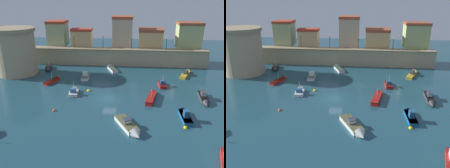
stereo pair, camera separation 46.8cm
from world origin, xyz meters
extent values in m
plane|color=#1E4756|center=(0.00, 0.00, 0.00)|extent=(130.37, 130.37, 0.00)
cube|color=tan|center=(0.00, 23.21, 2.17)|extent=(47.79, 2.95, 4.34)
cube|color=gray|center=(0.00, 23.21, 4.46)|extent=(47.79, 3.25, 0.24)
cube|color=#AAB481|center=(-17.83, 27.42, 7.51)|extent=(5.10, 5.47, 6.34)
cube|color=#AE3E2A|center=(-17.83, 27.42, 11.02)|extent=(5.31, 5.69, 0.70)
cube|color=tan|center=(-10.56, 26.32, 6.51)|extent=(5.68, 3.27, 4.34)
cube|color=#B63927|center=(-10.56, 26.32, 9.02)|extent=(5.91, 3.40, 0.70)
cube|color=#D3B18E|center=(0.98, 27.27, 8.20)|extent=(5.44, 5.18, 7.73)
cube|color=#AF4A2E|center=(0.98, 27.27, 12.42)|extent=(5.66, 5.39, 0.70)
cube|color=tan|center=(8.85, 27.61, 6.53)|extent=(6.46, 5.86, 4.38)
cube|color=#9A492D|center=(8.85, 27.61, 9.07)|extent=(6.72, 6.10, 0.70)
cube|color=#ACBA75|center=(19.31, 27.44, 7.48)|extent=(6.40, 5.51, 6.28)
cube|color=#974B31|center=(19.31, 27.44, 10.97)|extent=(6.66, 5.73, 0.70)
cylinder|color=tan|center=(-23.92, 13.26, 5.16)|extent=(9.26, 9.26, 10.33)
cylinder|color=gray|center=(-23.92, 13.26, 10.73)|extent=(10.00, 10.00, 0.80)
cylinder|color=black|center=(-12.09, 23.21, 6.23)|extent=(0.12, 0.12, 3.31)
sphere|color=#F9D172|center=(-12.09, 23.21, 8.04)|extent=(0.32, 0.32, 0.32)
cylinder|color=black|center=(-4.09, 23.21, 6.26)|extent=(0.12, 0.12, 3.36)
sphere|color=#F9D172|center=(-4.09, 23.21, 8.08)|extent=(0.32, 0.32, 0.32)
cylinder|color=black|center=(3.63, 23.21, 6.03)|extent=(0.12, 0.12, 2.91)
sphere|color=#F9D172|center=(3.63, 23.21, 7.64)|extent=(0.32, 0.32, 0.32)
cylinder|color=black|center=(12.82, 23.21, 6.05)|extent=(0.12, 0.12, 2.94)
sphere|color=#F9D172|center=(12.82, 23.21, 7.67)|extent=(0.32, 0.32, 0.32)
cube|color=#195689|center=(12.57, -6.62, 0.33)|extent=(1.52, 4.57, 0.65)
cone|color=#195689|center=(12.45, -3.78, 0.33)|extent=(1.32, 1.32, 1.27)
cube|color=#0B243F|center=(12.57, -6.62, 0.61)|extent=(1.55, 4.66, 0.08)
cube|color=navy|center=(12.58, -6.94, 1.19)|extent=(0.83, 1.10, 1.07)
cube|color=silver|center=(3.50, -9.54, 0.35)|extent=(3.93, 5.37, 0.70)
cone|color=silver|center=(5.00, -12.40, 0.35)|extent=(2.11, 2.01, 1.65)
cube|color=olive|center=(3.50, -9.54, 0.66)|extent=(4.01, 5.48, 0.08)
cube|color=#333842|center=(3.54, -9.62, 1.02)|extent=(1.47, 1.52, 0.62)
cube|color=#99B7C6|center=(3.81, -10.13, 1.05)|extent=(0.87, 0.49, 0.37)
cube|color=#333338|center=(-17.89, 17.79, 0.37)|extent=(2.46, 4.14, 0.73)
cone|color=#333338|center=(-17.26, 15.44, 0.37)|extent=(1.66, 1.42, 1.43)
cube|color=black|center=(-17.89, 17.79, 0.69)|extent=(2.51, 4.22, 0.08)
cylinder|color=#B2B2B7|center=(-17.95, 18.02, 1.58)|extent=(0.08, 0.08, 1.69)
cube|color=red|center=(10.53, 7.49, 0.29)|extent=(1.58, 3.42, 0.58)
cone|color=red|center=(10.43, 9.58, 0.29)|extent=(1.39, 1.00, 1.34)
cube|color=maroon|center=(10.53, 7.49, 0.54)|extent=(1.61, 3.49, 0.08)
cube|color=navy|center=(10.53, 7.53, 0.93)|extent=(1.03, 1.05, 0.71)
cube|color=#99B7C6|center=(10.50, 8.03, 0.97)|extent=(0.88, 0.10, 0.43)
cylinder|color=#B2B2B7|center=(10.54, 7.22, 1.58)|extent=(0.08, 0.08, 2.00)
cube|color=white|center=(-7.22, 1.63, 0.26)|extent=(2.00, 3.39, 0.52)
cone|color=white|center=(-7.45, 3.63, 0.26)|extent=(1.66, 1.07, 1.57)
cube|color=slate|center=(-7.22, 1.63, 0.48)|extent=(2.04, 3.46, 0.08)
cube|color=navy|center=(-7.19, 1.36, 0.86)|extent=(1.16, 0.88, 0.68)
cube|color=#99B7C6|center=(-7.24, 1.74, 0.89)|extent=(0.97, 0.17, 0.41)
cylinder|color=#B2B2B7|center=(-7.26, 1.98, 1.48)|extent=(0.08, 0.08, 1.92)
cube|color=red|center=(7.70, 0.14, 0.39)|extent=(2.45, 5.64, 0.78)
cone|color=red|center=(8.45, 3.45, 0.39)|extent=(1.49, 1.63, 1.21)
cube|color=#55110D|center=(7.70, 0.14, 0.74)|extent=(2.50, 5.75, 0.08)
cylinder|color=#B2B2B7|center=(7.71, 0.20, 1.49)|extent=(0.08, 0.08, 1.42)
cube|color=red|center=(-13.68, 7.55, 0.30)|extent=(2.57, 4.29, 0.59)
cone|color=red|center=(-12.74, 9.98, 0.30)|extent=(1.45, 1.48, 1.11)
cube|color=#5D110A|center=(-13.68, 7.55, 0.55)|extent=(2.62, 4.37, 0.08)
cylinder|color=#B2B2B7|center=(-13.60, 7.74, 1.46)|extent=(0.08, 0.08, 1.74)
cube|color=white|center=(-6.77, 10.88, 0.35)|extent=(1.87, 3.52, 0.69)
cone|color=white|center=(-6.93, 13.01, 0.35)|extent=(1.61, 1.07, 1.55)
cube|color=gray|center=(-6.77, 10.88, 0.65)|extent=(1.91, 3.60, 0.08)
cube|color=silver|center=(-6.79, 11.15, 1.12)|extent=(1.22, 0.92, 0.85)
cube|color=white|center=(-1.01, 17.90, 0.29)|extent=(3.24, 5.14, 0.57)
cone|color=white|center=(-2.20, 20.79, 0.29)|extent=(1.81, 1.81, 1.38)
cube|color=slate|center=(-1.01, 17.90, 0.53)|extent=(3.30, 5.25, 0.08)
cube|color=#333338|center=(17.39, 1.50, 0.36)|extent=(1.70, 5.06, 0.72)
cone|color=#333338|center=(17.15, -1.62, 0.36)|extent=(1.36, 1.49, 1.25)
cube|color=black|center=(17.39, 1.50, 0.68)|extent=(1.73, 5.16, 0.08)
cube|color=#333842|center=(17.40, 1.61, 1.09)|extent=(0.90, 1.81, 0.74)
cube|color=#99B7C6|center=(17.33, 0.73, 1.13)|extent=(0.69, 0.11, 0.45)
cube|color=gold|center=(16.72, 15.13, 0.24)|extent=(3.50, 5.88, 0.49)
cone|color=gold|center=(18.09, 18.41, 0.24)|extent=(1.74, 1.79, 1.30)
cube|color=#816313|center=(16.72, 15.13, 0.45)|extent=(3.57, 6.00, 0.08)
cube|color=#333842|center=(16.93, 15.64, 0.83)|extent=(1.51, 2.04, 0.68)
cube|color=#99B7C6|center=(17.29, 16.50, 0.86)|extent=(0.73, 0.35, 0.41)
sphere|color=yellow|center=(12.15, -9.21, 0.00)|extent=(0.60, 0.60, 0.60)
sphere|color=#EA4C19|center=(-8.78, -5.60, 0.00)|extent=(0.58, 0.58, 0.58)
sphere|color=yellow|center=(-4.59, 3.57, 0.00)|extent=(0.69, 0.69, 0.69)
camera|label=1|loc=(4.15, -40.15, 18.30)|focal=37.93mm
camera|label=2|loc=(4.62, -40.11, 18.30)|focal=37.93mm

